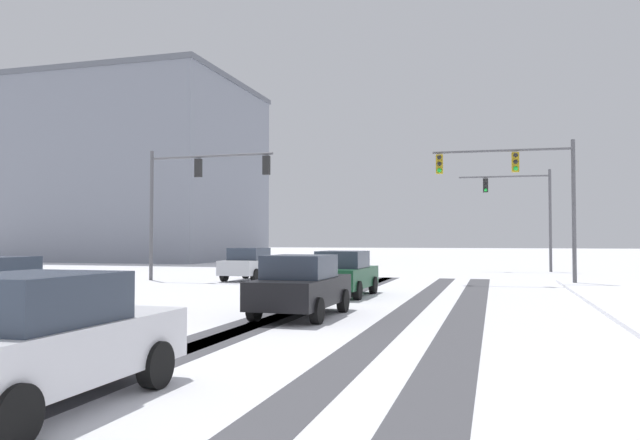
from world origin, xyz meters
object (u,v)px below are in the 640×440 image
(car_silver_lead, at_px, (250,264))
(office_building_far_left_block, at_px, (132,173))
(traffic_signal_near_left, at_px, (193,186))
(car_black_third, at_px, (301,286))
(traffic_signal_far_right, at_px, (524,203))
(car_dark_green_second, at_px, (344,273))
(car_white_fifth, at_px, (37,341))
(traffic_signal_near_right, at_px, (523,182))

(car_silver_lead, distance_m, office_building_far_left_block, 36.40)
(traffic_signal_near_left, xyz_separation_m, office_building_far_left_block, (-21.41, 27.56, 4.18))
(traffic_signal_near_left, xyz_separation_m, car_black_third, (9.38, -11.77, -3.85))
(office_building_far_left_block, bearing_deg, car_black_third, -51.95)
(traffic_signal_near_left, distance_m, traffic_signal_far_right, 21.34)
(car_dark_green_second, xyz_separation_m, office_building_far_left_block, (-30.46, 33.29, 8.04))
(car_black_third, bearing_deg, car_white_fifth, -92.23)
(car_white_fifth, bearing_deg, car_silver_lead, 106.27)
(car_silver_lead, distance_m, car_black_third, 14.79)
(traffic_signal_near_left, xyz_separation_m, car_dark_green_second, (9.05, -5.73, -3.85))
(car_black_third, height_order, car_white_fifth, same)
(traffic_signal_near_right, xyz_separation_m, car_dark_green_second, (-6.48, -7.65, -3.84))
(traffic_signal_near_left, height_order, traffic_signal_far_right, same)
(traffic_signal_near_right, xyz_separation_m, office_building_far_left_block, (-36.94, 25.65, 4.20))
(traffic_signal_near_right, relative_size, car_dark_green_second, 1.57)
(car_silver_lead, xyz_separation_m, office_building_far_left_block, (-23.91, 26.24, 8.04))
(car_dark_green_second, xyz_separation_m, car_white_fifth, (-0.03, -15.27, 0.00))
(traffic_signal_near_right, relative_size, car_silver_lead, 1.57)
(traffic_signal_far_right, bearing_deg, car_black_third, -104.73)
(traffic_signal_far_right, height_order, car_dark_green_second, traffic_signal_far_right)
(car_silver_lead, height_order, car_dark_green_second, same)
(traffic_signal_far_right, bearing_deg, traffic_signal_near_right, -92.90)
(traffic_signal_far_right, relative_size, car_silver_lead, 1.57)
(traffic_signal_near_right, xyz_separation_m, car_silver_lead, (-13.03, -0.59, -3.84))
(car_black_third, bearing_deg, car_dark_green_second, 93.10)
(car_dark_green_second, distance_m, car_white_fifth, 15.27)
(traffic_signal_near_right, height_order, car_white_fifth, traffic_signal_near_right)
(car_dark_green_second, distance_m, office_building_far_left_block, 45.84)
(traffic_signal_near_right, bearing_deg, car_white_fifth, -105.87)
(traffic_signal_near_left, xyz_separation_m, traffic_signal_near_right, (15.53, 1.92, -0.02))
(car_black_third, bearing_deg, office_building_far_left_block, 128.05)
(car_dark_green_second, bearing_deg, car_white_fifth, -90.12)
(office_building_far_left_block, bearing_deg, car_white_fifth, -57.93)
(traffic_signal_far_right, relative_size, car_dark_green_second, 1.57)
(car_silver_lead, distance_m, car_white_fifth, 23.25)
(car_black_third, bearing_deg, car_silver_lead, 117.71)
(traffic_signal_near_right, relative_size, office_building_far_left_block, 0.28)
(traffic_signal_far_right, distance_m, car_black_third, 26.85)
(car_white_fifth, bearing_deg, traffic_signal_far_right, 78.48)
(car_silver_lead, relative_size, office_building_far_left_block, 0.18)
(traffic_signal_near_left, distance_m, car_silver_lead, 4.78)
(office_building_far_left_block, bearing_deg, traffic_signal_far_right, -19.91)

